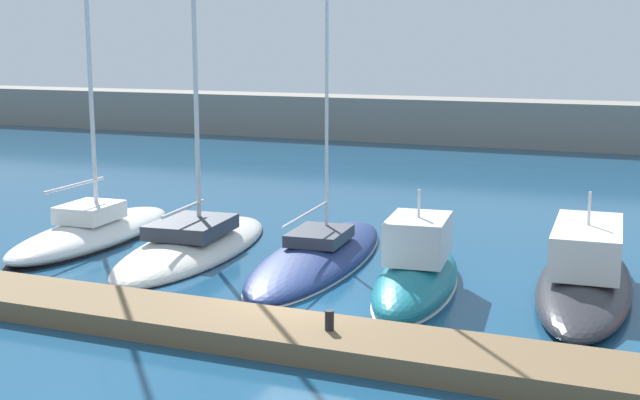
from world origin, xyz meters
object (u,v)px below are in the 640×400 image
Objects in this scene: motorboat_teal_fourth at (417,273)px; dock_bollard at (329,320)px; sailboat_navy_third at (318,255)px; motorboat_charcoal_fifth at (585,274)px; sailboat_white_nearest at (93,231)px; sailboat_ivory_second at (194,244)px.

motorboat_teal_fourth reaches higher than dock_bollard.
sailboat_navy_third is 2.64× the size of motorboat_teal_fourth.
motorboat_charcoal_fifth is (7.84, -0.21, 0.28)m from sailboat_navy_third.
sailboat_white_nearest reaches higher than motorboat_charcoal_fifth.
sailboat_white_nearest is 0.71× the size of sailboat_ivory_second.
sailboat_ivory_second is 4.20m from sailboat_navy_third.
sailboat_navy_third is at bearing -90.81° from sailboat_white_nearest.
motorboat_teal_fourth is at bearing -99.60° from sailboat_white_nearest.
sailboat_navy_third is at bearing 85.28° from motorboat_charcoal_fifth.
motorboat_charcoal_fifth is 21.13× the size of dock_bollard.
motorboat_charcoal_fifth is at bearing -95.17° from sailboat_ivory_second.
sailboat_navy_third is 7.67m from dock_bollard.
sailboat_navy_third is 1.98× the size of motorboat_charcoal_fifth.
sailboat_ivory_second reaches higher than sailboat_navy_third.
sailboat_navy_third is at bearing 58.47° from motorboat_teal_fourth.
dock_bollard is (-0.44, -5.30, 0.25)m from motorboat_teal_fourth.
motorboat_teal_fourth is at bearing -105.60° from sailboat_ivory_second.
motorboat_teal_fourth is 4.49m from motorboat_charcoal_fifth.
sailboat_ivory_second reaches higher than dock_bollard.
motorboat_charcoal_fifth is 8.22m from dock_bollard.
sailboat_white_nearest is at bearing 76.70° from motorboat_teal_fourth.
dock_bollard is at bearing 168.75° from motorboat_teal_fourth.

